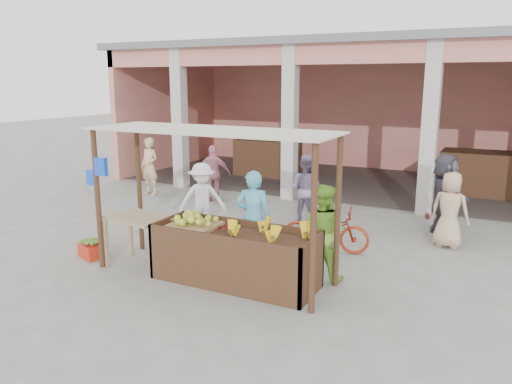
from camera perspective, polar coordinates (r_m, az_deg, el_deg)
The scene contains 21 objects.
ground at distance 8.26m, azimuth -5.47°, elevation -9.59°, with size 60.00×60.00×0.00m, color slate.
market_building at distance 15.90m, azimuth 12.24°, elevation 10.87°, with size 14.40×6.40×4.20m.
fruit_stall at distance 7.88m, azimuth -2.42°, elevation -7.56°, with size 2.60×0.95×0.80m, color #492D1D.
stall_awning at distance 7.79m, azimuth -5.63°, elevation 4.16°, with size 4.09×1.35×2.39m.
banana_heap at distance 7.52m, azimuth 1.31°, elevation -4.43°, with size 1.21×0.66×0.22m, color yellow, non-canonical shape.
melon_tray at distance 8.12m, azimuth -6.99°, elevation -3.36°, with size 0.75×0.65×0.20m.
berry_heap at distance 7.77m, azimuth -3.59°, elevation -4.25°, with size 0.40×0.33×0.13m, color maroon.
side_table at distance 8.71m, azimuth -13.16°, elevation -3.63°, with size 1.18×0.88×0.87m.
papaya_pile at distance 8.65m, azimuth -13.24°, elevation -2.16°, with size 0.63×0.36×0.18m, color #4D7F29, non-canonical shape.
red_crate at distance 9.51m, azimuth -18.20°, elevation -6.36°, with size 0.48×0.35×0.25m, color red.
plantain_bundle at distance 9.46m, azimuth -18.27°, elevation -5.41°, with size 0.39×0.27×0.08m, color #5A8B32, non-canonical shape.
produce_sacks at distance 12.05m, azimuth 19.87°, elevation -1.70°, with size 0.76×0.47×0.58m.
vendor_blue at distance 8.48m, azimuth -0.32°, elevation -2.64°, with size 0.66×0.49×1.77m, color #59BFE2.
vendor_green at distance 7.98m, azimuth 7.61°, elevation -4.27°, with size 0.78×0.45×1.62m, color #7DBB36.
motorcycle at distance 9.32m, azimuth 7.96°, elevation -4.17°, with size 1.69×0.58×0.88m, color #9A2B13.
shopper_a at distance 10.26m, azimuth -6.16°, elevation -0.46°, with size 1.03×0.52×1.61m, color white.
shopper_b at distance 13.03m, azimuth -4.87°, elevation 2.33°, with size 0.93×0.50×1.59m, color pink.
shopper_c at distance 10.08m, azimuth 21.32°, elevation -1.48°, with size 0.78×0.51×1.62m, color tan.
shopper_d at distance 10.74m, azimuth 20.71°, elevation -0.09°, with size 1.67×0.68×1.80m, color #44444F.
shopper_e at distance 14.07m, azimuth -12.07°, elevation 3.00°, with size 0.62×0.47×1.66m, color tan.
shopper_f at distance 11.02m, azimuth 5.71°, elevation 0.72°, with size 0.83×0.48×1.71m, color gray.
Camera 1 is at (4.13, -6.44, 3.12)m, focal length 35.00 mm.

